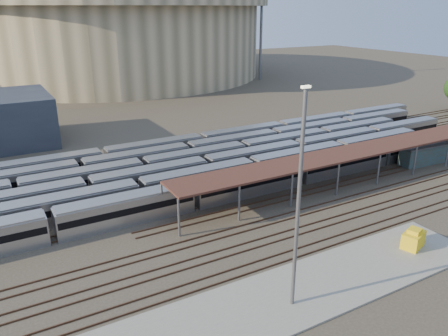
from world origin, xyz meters
The scene contains 11 objects.
ground centered at (0.00, 0.00, 0.00)m, with size 420.00×420.00×0.00m, color #383026.
apron centered at (-5.00, -15.00, 0.10)m, with size 50.00×9.00×0.20m, color gray.
subway_trains centered at (-0.20, 18.50, 1.80)m, with size 130.19×23.90×3.60m.
inspection_shed centered at (22.00, 4.00, 4.98)m, with size 60.30×6.00×5.30m.
empty_tracks centered at (0.00, -5.00, 0.09)m, with size 170.00×9.62×0.18m.
stadium centered at (25.00, 140.00, 16.47)m, with size 124.00×124.00×32.50m.
floodlight_2 centered at (70.00, 100.00, 20.65)m, with size 4.00×1.00×38.40m.
floodlight_3 centered at (-10.00, 160.00, 20.65)m, with size 4.00×1.00×38.40m.
teal_boxcar centered at (43.00, 4.00, 1.59)m, with size 13.67×2.64×3.19m, color #204952.
yard_light_pole centered at (-4.12, -16.09, 10.56)m, with size 0.80×0.36×20.55m.
yellow_equipment centered at (14.55, -14.70, 1.13)m, with size 2.98×1.86×1.86m, color yellow.
Camera 1 is at (-26.57, -42.78, 26.51)m, focal length 35.00 mm.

